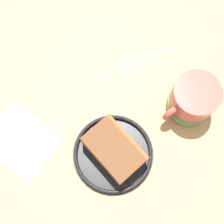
# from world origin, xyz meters

# --- Properties ---
(ground_plane) EXTENTS (1.24, 1.24, 0.03)m
(ground_plane) POSITION_xyz_m (0.00, 0.00, -0.01)
(ground_plane) COLOR tan
(small_plate) EXTENTS (0.16, 0.16, 0.01)m
(small_plate) POSITION_xyz_m (-0.06, -0.05, 0.01)
(small_plate) COLOR black
(small_plate) RESTS_ON ground_plane
(cake_slice) EXTENTS (0.12, 0.13, 0.06)m
(cake_slice) POSITION_xyz_m (-0.06, -0.05, 0.04)
(cake_slice) COLOR brown
(cake_slice) RESTS_ON small_plate
(tea_mug) EXTENTS (0.11, 0.10, 0.09)m
(tea_mug) POSITION_xyz_m (0.08, -0.17, 0.04)
(tea_mug) COLOR #BF4C3F
(tea_mug) RESTS_ON ground_plane
(teaspoon) EXTENTS (0.09, 0.11, 0.01)m
(teaspoon) POSITION_xyz_m (0.14, -0.03, 0.00)
(teaspoon) COLOR silver
(teaspoon) RESTS_ON ground_plane
(folded_napkin) EXTENTS (0.15, 0.17, 0.01)m
(folded_napkin) POSITION_xyz_m (-0.10, 0.14, 0.00)
(folded_napkin) COLOR beige
(folded_napkin) RESTS_ON ground_plane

